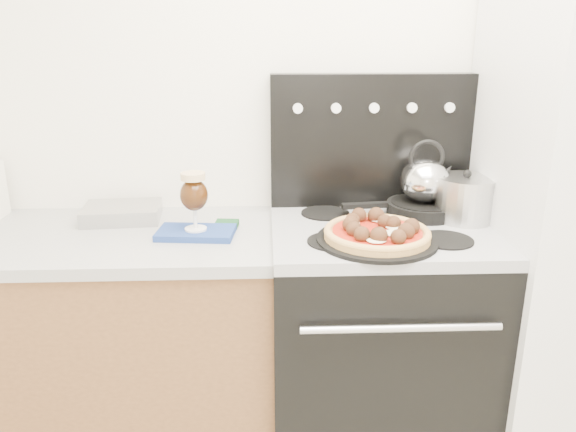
{
  "coord_description": "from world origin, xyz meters",
  "views": [
    {
      "loc": [
        -0.32,
        -0.66,
        1.56
      ],
      "look_at": [
        -0.25,
        1.05,
        1.0
      ],
      "focal_mm": 35.0,
      "sensor_mm": 36.0,
      "label": 1
    }
  ],
  "objects": [
    {
      "name": "room_shell",
      "position": [
        0.0,
        0.29,
        1.25
      ],
      "size": [
        3.52,
        3.01,
        2.52
      ],
      "color": "beige",
      "rests_on": "ground"
    },
    {
      "name": "base_cabinet",
      "position": [
        -1.02,
        1.2,
        0.43
      ],
      "size": [
        1.45,
        0.6,
        0.86
      ],
      "primitive_type": "cube",
      "color": "brown",
      "rests_on": "ground"
    },
    {
      "name": "countertop",
      "position": [
        -1.02,
        1.2,
        0.88
      ],
      "size": [
        1.48,
        0.63,
        0.04
      ],
      "primitive_type": "cube",
      "color": "#AAAAAA",
      "rests_on": "base_cabinet"
    },
    {
      "name": "stove_body",
      "position": [
        0.08,
        1.18,
        0.44
      ],
      "size": [
        0.76,
        0.65,
        0.88
      ],
      "primitive_type": "cube",
      "color": "black",
      "rests_on": "ground"
    },
    {
      "name": "cooktop",
      "position": [
        0.08,
        1.18,
        0.9
      ],
      "size": [
        0.76,
        0.65,
        0.04
      ],
      "primitive_type": "cube",
      "color": "#ADADB2",
      "rests_on": "stove_body"
    },
    {
      "name": "backguard",
      "position": [
        0.08,
        1.45,
        1.17
      ],
      "size": [
        0.76,
        0.08,
        0.5
      ],
      "primitive_type": "cube",
      "color": "black",
      "rests_on": "cooktop"
    },
    {
      "name": "foil_sheet",
      "position": [
        -0.85,
        1.35,
        0.93
      ],
      "size": [
        0.29,
        0.22,
        0.05
      ],
      "primitive_type": "cube",
      "rotation": [
        0.0,
        0.0,
        0.08
      ],
      "color": "silver",
      "rests_on": "countertop"
    },
    {
      "name": "oven_mitt",
      "position": [
        -0.56,
        1.16,
        0.91
      ],
      "size": [
        0.27,
        0.17,
        0.02
      ],
      "primitive_type": "cube",
      "rotation": [
        0.0,
        0.0,
        -0.1
      ],
      "color": "navy",
      "rests_on": "countertop"
    },
    {
      "name": "beer_glass",
      "position": [
        -0.56,
        1.16,
        1.02
      ],
      "size": [
        0.11,
        0.11,
        0.2
      ],
      "primitive_type": null,
      "rotation": [
        0.0,
        0.0,
        0.12
      ],
      "color": "#321808",
      "rests_on": "oven_mitt"
    },
    {
      "name": "pizza_pan",
      "position": [
        0.04,
        1.02,
        0.93
      ],
      "size": [
        0.45,
        0.45,
        0.01
      ],
      "primitive_type": "cylinder",
      "rotation": [
        0.0,
        0.0,
        0.16
      ],
      "color": "black",
      "rests_on": "cooktop"
    },
    {
      "name": "pizza",
      "position": [
        0.04,
        1.02,
        0.96
      ],
      "size": [
        0.41,
        0.41,
        0.05
      ],
      "primitive_type": null,
      "rotation": [
        0.0,
        0.0,
        0.25
      ],
      "color": "gold",
      "rests_on": "pizza_pan"
    },
    {
      "name": "skillet",
      "position": [
        0.26,
        1.3,
        0.94
      ],
      "size": [
        0.29,
        0.29,
        0.05
      ],
      "primitive_type": "cylinder",
      "rotation": [
        0.0,
        0.0,
        0.12
      ],
      "color": "black",
      "rests_on": "cooktop"
    },
    {
      "name": "tea_kettle",
      "position": [
        0.26,
        1.3,
        1.06
      ],
      "size": [
        0.19,
        0.19,
        0.19
      ],
      "primitive_type": null,
      "rotation": [
        0.0,
        0.0,
        -0.08
      ],
      "color": "white",
      "rests_on": "skillet"
    },
    {
      "name": "stock_pot",
      "position": [
        0.39,
        1.23,
        0.99
      ],
      "size": [
        0.24,
        0.24,
        0.15
      ],
      "primitive_type": "cylinder",
      "rotation": [
        0.0,
        0.0,
        0.2
      ],
      "color": "#B8B8B8",
      "rests_on": "cooktop"
    }
  ]
}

